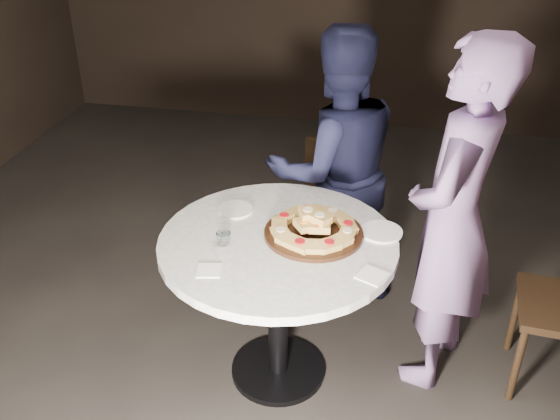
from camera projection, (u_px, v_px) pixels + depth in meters
The scene contains 12 objects.
floor at pixel (301, 367), 3.35m from camera, with size 7.00×7.00×0.00m, color black.
table at pixel (278, 267), 2.98m from camera, with size 1.36×1.36×0.84m.
serving_board at pixel (314, 233), 2.93m from camera, with size 0.47×0.47×0.02m, color black.
focaccia_pile at pixel (314, 226), 2.91m from camera, with size 0.42×0.42×0.11m.
plate_left at pixel (235, 209), 3.13m from camera, with size 0.18×0.18×0.01m, color white.
plate_right at pixel (381, 232), 2.95m from camera, with size 0.20×0.20×0.01m, color white.
water_glass at pixel (224, 239), 2.85m from camera, with size 0.07×0.07×0.06m, color silver.
napkin_near at pixel (209, 270), 2.69m from camera, with size 0.10×0.10×0.01m, color white.
napkin_far at pixel (372, 276), 2.65m from camera, with size 0.11×0.11×0.01m, color white.
chair_far at pixel (339, 185), 4.13m from camera, with size 0.46×0.48×0.84m.
diner_navy at pixel (335, 170), 3.55m from camera, with size 0.81×0.63×1.66m, color black.
diner_teal at pixel (452, 222), 2.93m from camera, with size 0.65×0.43×1.80m, color slate.
Camera 1 is at (0.38, -2.44, 2.42)m, focal length 40.00 mm.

